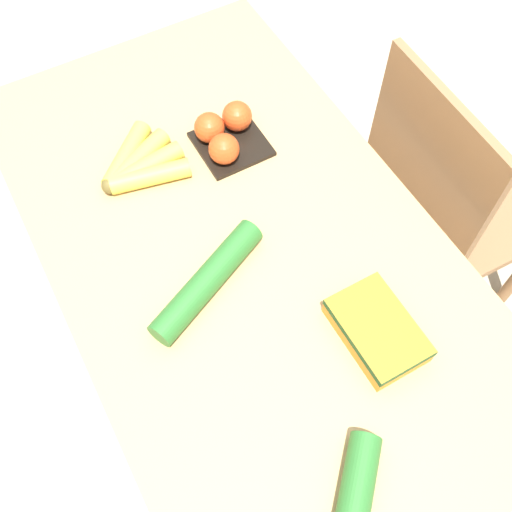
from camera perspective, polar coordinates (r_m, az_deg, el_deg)
The scene contains 7 objects.
ground_plane at distance 1.81m, azimuth 0.00°, elevation -12.16°, with size 12.00×12.00×0.00m, color #B7A88E.
dining_table at distance 1.23m, azimuth 0.00°, elevation -3.19°, with size 1.39×0.72×0.73m.
chair at distance 1.62m, azimuth 17.66°, elevation 4.98°, with size 0.43×0.41×0.88m.
banana_bunch at distance 1.27m, azimuth -11.11°, elevation 8.45°, with size 0.18×0.18×0.04m.
tomato_pack at distance 1.29m, azimuth -2.96°, elevation 11.59°, with size 0.14×0.14×0.07m.
carrot_bag at distance 1.07m, azimuth 11.50°, elevation -6.88°, with size 0.18×0.12×0.04m.
cucumber_far at distance 1.10m, azimuth -4.68°, elevation -2.31°, with size 0.16×0.27×0.05m.
Camera 1 is at (0.49, -0.27, 1.72)m, focal length 42.00 mm.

